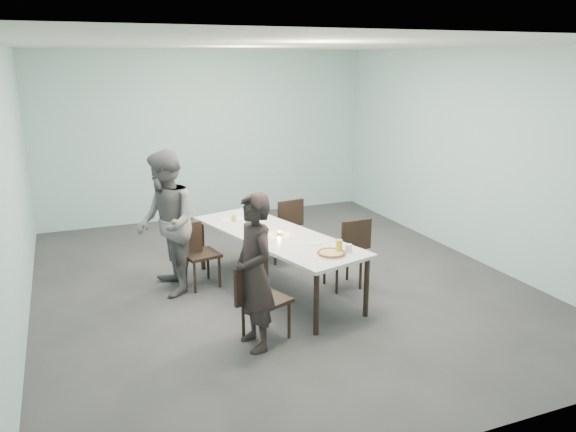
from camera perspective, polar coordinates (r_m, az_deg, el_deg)
name	(u,v)px	position (r m, az deg, el deg)	size (l,w,h in m)	color
ground	(277,282)	(7.45, -1.10, -6.70)	(7.00, 7.00, 0.00)	#333335
room_shell	(276,128)	(6.94, -1.19, 8.96)	(6.02, 7.02, 3.01)	#A5D0CE
table	(276,238)	(6.96, -1.23, -2.27)	(1.55, 2.75, 0.75)	white
chair_near_left	(260,296)	(5.80, -2.87, -8.08)	(0.65, 0.55, 0.87)	black
chair_far_left	(195,250)	(7.21, -9.44, -3.44)	(0.64, 0.49, 0.87)	black
chair_near_right	(348,249)	(7.20, 6.16, -3.33)	(0.61, 0.43, 0.87)	black
chair_far_right	(284,226)	(8.14, -0.38, -1.00)	(0.64, 0.48, 0.87)	black
diner_near	(254,272)	(5.57, -3.46, -5.74)	(0.59, 0.38, 1.61)	black
diner_far	(166,224)	(7.01, -12.30, -0.76)	(0.87, 0.68, 1.79)	slate
pizza	(331,253)	(6.21, 4.42, -3.80)	(0.34, 0.34, 0.04)	white
side_plate	(314,243)	(6.59, 2.65, -2.75)	(0.18, 0.18, 0.01)	white
beer_glass	(339,246)	(6.27, 5.21, -3.08)	(0.08, 0.08, 0.15)	gold
water_tumbler	(349,248)	(6.31, 6.17, -3.28)	(0.08, 0.08, 0.09)	silver
tealight	(279,233)	(6.90, -0.90, -1.74)	(0.06, 0.06, 0.05)	silver
amber_tumbler	(234,218)	(7.50, -5.53, -0.23)	(0.07, 0.07, 0.08)	gold
menu	(233,219)	(7.59, -5.63, -0.33)	(0.30, 0.22, 0.01)	silver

